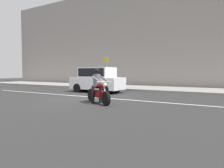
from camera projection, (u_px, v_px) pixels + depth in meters
name	position (u px, v px, depth m)	size (l,w,h in m)	color
ground_plane	(82.00, 99.00, 11.41)	(80.00, 80.00, 0.00)	#292929
sidewalk_slab	(140.00, 88.00, 18.24)	(40.00, 4.40, 0.14)	gray
building_facade	(154.00, 35.00, 20.86)	(40.00, 1.40, 10.37)	gray
lane_marking_stripe	(93.00, 97.00, 12.14)	(18.00, 0.14, 0.01)	silver
motorcycle_with_rider_gray	(98.00, 89.00, 9.74)	(2.00, 1.22, 1.63)	black
parked_hatchback_white	(97.00, 79.00, 15.02)	(3.81, 1.76, 1.80)	silver
street_sign_post	(106.00, 69.00, 18.60)	(0.44, 0.08, 2.69)	gray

